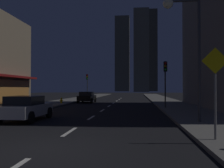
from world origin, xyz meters
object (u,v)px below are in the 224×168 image
at_px(car_parked_near, 26,108).
at_px(pedestrian_crossing_sign, 215,85).
at_px(street_lamp_right, 183,29).
at_px(traffic_light_far_left, 87,81).
at_px(car_parked_far, 87,97).
at_px(fire_hydrant_far_left, 61,101).
at_px(traffic_light_near_right, 165,74).

xyz_separation_m(car_parked_near, pedestrian_crossing_sign, (9.20, -5.26, 1.28)).
bearing_deg(street_lamp_right, traffic_light_far_left, 111.01).
relative_size(car_parked_far, street_lamp_right, 0.64).
relative_size(car_parked_near, fire_hydrant_far_left, 6.48).
bearing_deg(car_parked_near, street_lamp_right, -4.35).
height_order(car_parked_near, fire_hydrant_far_left, car_parked_near).
bearing_deg(pedestrian_crossing_sign, car_parked_far, 111.49).
xyz_separation_m(car_parked_near, car_parked_far, (0.00, 18.10, 0.00)).
height_order(traffic_light_near_right, pedestrian_crossing_sign, traffic_light_near_right).
bearing_deg(traffic_light_far_left, car_parked_near, -86.07).
distance_m(car_parked_near, traffic_light_near_right, 12.68).
height_order(car_parked_near, street_lamp_right, street_lamp_right).
distance_m(car_parked_near, pedestrian_crossing_sign, 10.68).
distance_m(traffic_light_near_right, pedestrian_crossing_sign, 13.80).
bearing_deg(traffic_light_far_left, fire_hydrant_far_left, -91.72).
bearing_deg(pedestrian_crossing_sign, traffic_light_far_left, 108.64).
distance_m(car_parked_far, traffic_light_far_left, 10.04).
bearing_deg(car_parked_far, fire_hydrant_far_left, -121.29).
distance_m(car_parked_far, street_lamp_right, 21.26).
xyz_separation_m(fire_hydrant_far_left, traffic_light_near_right, (11.40, -5.83, 2.74)).
distance_m(fire_hydrant_far_left, street_lamp_right, 19.33).
height_order(car_parked_far, traffic_light_far_left, traffic_light_far_left).
bearing_deg(street_lamp_right, traffic_light_near_right, 89.25).
xyz_separation_m(car_parked_far, pedestrian_crossing_sign, (9.20, -23.36, 1.28)).
bearing_deg(traffic_light_far_left, car_parked_far, -78.75).
relative_size(fire_hydrant_far_left, pedestrian_crossing_sign, 0.21).
bearing_deg(pedestrian_crossing_sign, car_parked_near, 150.23).
bearing_deg(street_lamp_right, car_parked_far, 115.55).
xyz_separation_m(car_parked_far, street_lamp_right, (8.98, -18.78, 4.33)).
xyz_separation_m(street_lamp_right, pedestrian_crossing_sign, (0.22, -4.58, -3.05)).
relative_size(traffic_light_far_left, street_lamp_right, 0.64).
bearing_deg(car_parked_far, street_lamp_right, -64.45).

